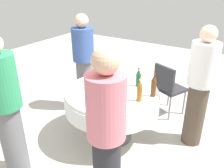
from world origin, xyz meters
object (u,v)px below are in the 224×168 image
bottle_brown_right (154,86)px  bottle_amber_mid (113,92)px  bottle_dark_green_west (138,78)px  bottle_green_rear (125,83)px  chair_mid (168,86)px  plate_north (122,77)px  person_west (84,63)px  wine_glass_rear (105,76)px  dining_table (112,101)px  plate_inner (96,100)px  wine_glass_right (93,84)px  person_rear (6,109)px  person_left (200,87)px  bottle_brown_left (118,80)px  bottle_amber_far (140,91)px  plate_east (92,80)px  person_far (106,135)px

bottle_brown_right → bottle_amber_mid: bottle_brown_right is taller
bottle_dark_green_west → bottle_green_rear: 0.26m
bottle_green_rear → chair_mid: size_ratio=0.33×
plate_north → chair_mid: (0.56, -0.52, -0.23)m
bottle_dark_green_west → bottle_amber_mid: 0.56m
person_west → chair_mid: person_west is taller
person_west → bottle_dark_green_west: bearing=-68.6°
plate_north → chair_mid: bearing=-43.1°
bottle_green_rear → plate_north: size_ratio=1.19×
bottle_green_rear → chair_mid: bearing=-15.2°
wine_glass_rear → plate_north: 0.31m
dining_table → bottle_green_rear: size_ratio=4.38×
bottle_green_rear → plate_inner: bottle_green_rear is taller
bottle_green_rear → bottle_brown_right: bearing=-75.0°
wine_glass_right → plate_north: 0.59m
bottle_brown_right → plate_inner: size_ratio=1.25×
wine_glass_rear → person_rear: bearing=164.7°
bottle_dark_green_west → plate_north: (0.12, 0.33, -0.11)m
person_left → person_rear: bearing=-70.1°
bottle_green_rear → dining_table: bearing=107.7°
bottle_dark_green_west → plate_inner: 0.70m
bottle_brown_left → bottle_amber_far: bearing=-109.2°
bottle_dark_green_west → bottle_green_rear: (-0.26, 0.06, 0.02)m
plate_north → plate_east: same height
bottle_green_rear → wine_glass_rear: 0.39m
bottle_amber_far → bottle_green_rear: bottle_green_rear is taller
bottle_brown_right → person_far: bearing=-177.6°
bottle_brown_left → person_left: size_ratio=0.18×
bottle_green_rear → chair_mid: bottle_green_rear is taller
bottle_amber_far → wine_glass_rear: bearing=71.6°
wine_glass_right → person_west: bearing=46.9°
bottle_amber_far → wine_glass_rear: size_ratio=1.94×
plate_inner → person_rear: bearing=146.1°
bottle_amber_mid → plate_east: size_ratio=1.30×
person_rear → chair_mid: 2.39m
wine_glass_rear → wine_glass_right: size_ratio=1.03×
bottle_green_rear → plate_north: bearing=35.4°
person_rear → chair_mid: size_ratio=1.90×
wine_glass_right → bottle_dark_green_west: bearing=-44.3°
dining_table → plate_east: size_ratio=5.96×
plate_north → person_left: size_ratio=0.15×
bottle_brown_right → bottle_green_rear: bearing=105.0°
bottle_amber_far → plate_inner: bottle_amber_far is taller
person_rear → bottle_brown_left: bearing=-90.1°
person_west → plate_north: bearing=-61.8°
bottle_amber_far → wine_glass_right: bearing=97.1°
wine_glass_right → person_rear: size_ratio=0.09×
plate_east → person_rear: 1.29m
dining_table → person_rear: 1.32m
dining_table → bottle_green_rear: bearing=-72.3°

